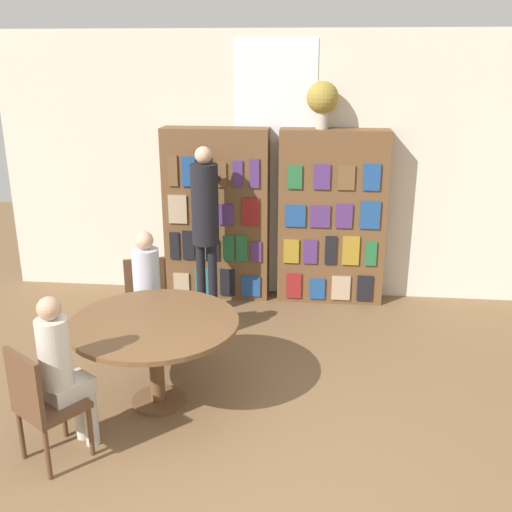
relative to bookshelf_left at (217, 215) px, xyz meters
name	(u,v)px	position (x,y,z in m)	size (l,w,h in m)	color
wall_back	(275,168)	(0.66, 0.19, 0.52)	(6.40, 0.07, 3.00)	beige
bookshelf_left	(217,215)	(0.00, 0.00, 0.00)	(1.19, 0.34, 1.97)	brown
bookshelf_right	(332,218)	(1.32, 0.00, 0.00)	(1.19, 0.34, 1.97)	brown
flower_vase	(323,99)	(1.17, 0.00, 1.30)	(0.34, 0.34, 0.50)	#B7AD9E
reading_table	(155,333)	(-0.11, -2.37, -0.35)	(1.35, 1.35, 0.74)	brown
chair_near_camera	(41,401)	(-0.69, -3.20, -0.49)	(0.56, 0.56, 0.88)	brown
chair_left_side	(147,301)	(-0.45, -1.41, -0.49)	(0.51, 0.51, 0.88)	brown
seated_reader_left	(147,289)	(-0.39, -1.59, -0.30)	(0.34, 0.39, 1.22)	#B2B7C6
seated_reader_right	(63,368)	(-0.58, -3.05, -0.31)	(0.36, 0.39, 1.22)	beige
librarian_standing	(205,214)	(-0.04, -0.50, 0.14)	(0.29, 0.56, 1.84)	black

